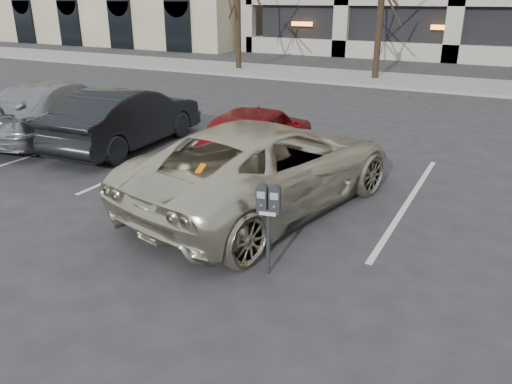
{
  "coord_description": "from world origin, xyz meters",
  "views": [
    {
      "loc": [
        2.87,
        -6.42,
        3.48
      ],
      "look_at": [
        0.03,
        -1.06,
        1.1
      ],
      "focal_mm": 35.0,
      "sensor_mm": 36.0,
      "label": 1
    }
  ],
  "objects_px": {
    "parking_meter": "(268,208)",
    "car_silver": "(59,109)",
    "car_red": "(255,137)",
    "car_dark": "(127,118)",
    "suv_silver": "(267,165)"
  },
  "relations": [
    {
      "from": "car_red",
      "to": "car_dark",
      "type": "distance_m",
      "value": 3.58
    },
    {
      "from": "parking_meter",
      "to": "car_dark",
      "type": "xyz_separation_m",
      "value": [
        -5.8,
        3.87,
        -0.23
      ]
    },
    {
      "from": "car_dark",
      "to": "suv_silver",
      "type": "bearing_deg",
      "value": 155.76
    },
    {
      "from": "car_dark",
      "to": "parking_meter",
      "type": "bearing_deg",
      "value": 142.63
    },
    {
      "from": "car_silver",
      "to": "parking_meter",
      "type": "bearing_deg",
      "value": 142.34
    },
    {
      "from": "parking_meter",
      "to": "car_red",
      "type": "distance_m",
      "value": 4.42
    },
    {
      "from": "parking_meter",
      "to": "suv_silver",
      "type": "distance_m",
      "value": 2.36
    },
    {
      "from": "car_red",
      "to": "car_dark",
      "type": "height_order",
      "value": "car_dark"
    },
    {
      "from": "parking_meter",
      "to": "suv_silver",
      "type": "xyz_separation_m",
      "value": [
        -1.08,
        2.09,
        -0.2
      ]
    },
    {
      "from": "car_dark",
      "to": "car_red",
      "type": "bearing_deg",
      "value": 175.49
    },
    {
      "from": "suv_silver",
      "to": "car_silver",
      "type": "bearing_deg",
      "value": -1.44
    },
    {
      "from": "suv_silver",
      "to": "car_red",
      "type": "distance_m",
      "value": 2.06
    },
    {
      "from": "car_red",
      "to": "car_dark",
      "type": "bearing_deg",
      "value": -7.69
    },
    {
      "from": "parking_meter",
      "to": "car_silver",
      "type": "bearing_deg",
      "value": 142.14
    },
    {
      "from": "parking_meter",
      "to": "car_silver",
      "type": "distance_m",
      "value": 8.9
    }
  ]
}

